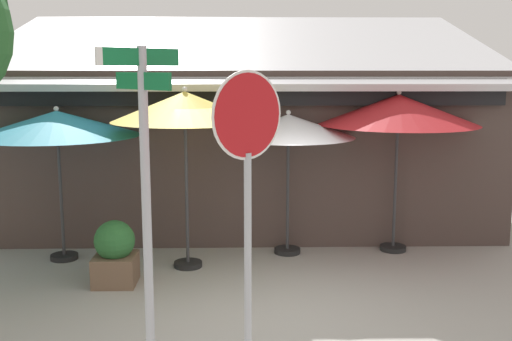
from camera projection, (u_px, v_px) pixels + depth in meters
name	position (u px, v px, depth m)	size (l,w,h in m)	color
ground_plane	(266.00, 311.00, 7.84)	(28.00, 28.00, 0.10)	#9E9B93
cafe_building	(241.00, 139.00, 12.63)	(9.92, 5.61, 4.31)	#473833
street_sign_post	(145.00, 184.00, 5.73)	(0.66, 0.66, 3.27)	#A8AAB2
stop_sign	(248.00, 171.00, 5.49)	(0.63, 0.53, 3.05)	#A8AAB2
patio_umbrella_teal_left	(57.00, 124.00, 9.42)	(2.60, 2.60, 2.48)	black
patio_umbrella_mustard_center	(185.00, 108.00, 9.01)	(2.23, 2.23, 2.80)	black
patio_umbrella_ivory_right	(288.00, 127.00, 9.77)	(2.18, 2.18, 2.40)	black
patio_umbrella_crimson_far_right	(398.00, 110.00, 9.87)	(2.63, 2.63, 2.72)	black
sidewalk_planter	(115.00, 253.00, 8.60)	(0.60, 0.60, 0.94)	brown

